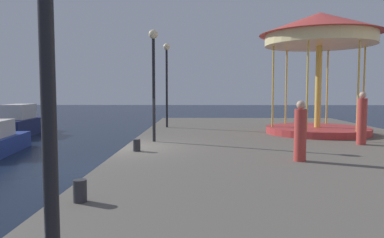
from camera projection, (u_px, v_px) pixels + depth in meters
ground_plane at (124, 169)px, 12.85m from camera, size 120.00×120.00×0.00m
quay_dock at (298, 159)px, 12.70m from camera, size 12.29×27.94×0.80m
motorboat_navy at (21, 123)px, 23.15m from camera, size 2.27×5.54×1.94m
carousel at (319, 43)px, 16.51m from camera, size 5.48×5.48×5.55m
lamp_post_mid_promenade at (154, 66)px, 13.93m from camera, size 0.36×0.36×4.33m
lamp_post_far_end at (167, 71)px, 19.50m from camera, size 0.36×0.36×4.54m
bollard_center at (80, 191)px, 6.42m from camera, size 0.24×0.24×0.40m
bollard_south at (137, 145)px, 11.85m from camera, size 0.24×0.24×0.40m
person_near_carousel at (362, 120)px, 13.28m from camera, size 0.34×0.34×1.95m
person_mid_promenade at (300, 133)px, 10.14m from camera, size 0.34×0.34×1.71m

